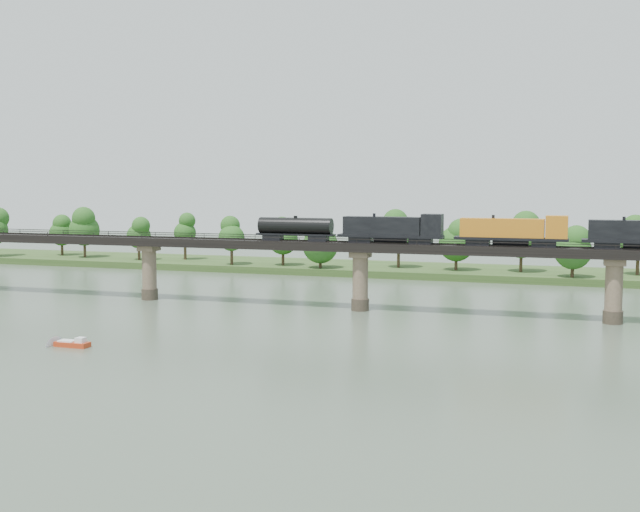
% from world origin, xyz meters
% --- Properties ---
extents(ground, '(400.00, 400.00, 0.00)m').
position_xyz_m(ground, '(0.00, 0.00, 0.00)').
color(ground, '#3D4C3C').
rests_on(ground, ground).
extents(far_bank, '(300.00, 24.00, 1.60)m').
position_xyz_m(far_bank, '(0.00, 85.00, 0.80)').
color(far_bank, '#2C471C').
rests_on(far_bank, ground).
extents(bridge, '(236.00, 30.00, 11.50)m').
position_xyz_m(bridge, '(0.00, 30.00, 5.46)').
color(bridge, '#473A2D').
rests_on(bridge, ground).
extents(bridge_superstructure, '(220.00, 4.90, 0.75)m').
position_xyz_m(bridge_superstructure, '(0.00, 30.00, 11.79)').
color(bridge_superstructure, black).
rests_on(bridge_superstructure, bridge).
extents(far_treeline, '(289.06, 17.54, 13.60)m').
position_xyz_m(far_treeline, '(-8.21, 80.52, 8.83)').
color(far_treeline, '#382619').
rests_on(far_treeline, far_bank).
extents(freight_train, '(71.09, 2.77, 4.89)m').
position_xyz_m(freight_train, '(18.18, 30.00, 13.84)').
color(freight_train, black).
rests_on(freight_train, bridge).
extents(motorboat, '(4.75, 1.80, 1.32)m').
position_xyz_m(motorboat, '(-28.34, -10.16, 0.45)').
color(motorboat, '#B73314').
rests_on(motorboat, ground).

